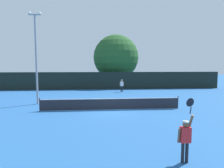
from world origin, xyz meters
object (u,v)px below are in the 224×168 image
at_px(tennis_ball, 99,105).
at_px(parked_car_near, 60,81).
at_px(light_pole, 36,53).
at_px(player_receiving, 122,85).
at_px(player_serving, 185,135).
at_px(large_tree, 116,57).
at_px(parked_car_mid, 112,80).

bearing_deg(tennis_ball, parked_car_near, 109.53).
bearing_deg(light_pole, player_receiving, 40.67).
xyz_separation_m(player_serving, player_receiving, (0.36, 20.14, -0.03)).
bearing_deg(large_tree, parked_car_near, 167.47).
height_order(player_serving, tennis_ball, player_serving).
distance_m(player_serving, parked_car_mid, 32.05).
xyz_separation_m(player_receiving, large_tree, (0.05, 7.91, 4.04)).
bearing_deg(parked_car_near, player_serving, -71.47).
bearing_deg(player_receiving, parked_car_mid, -89.06).
relative_size(tennis_ball, parked_car_near, 0.02).
distance_m(player_receiving, large_tree, 8.88).
height_order(player_serving, light_pole, light_pole).
bearing_deg(large_tree, tennis_ball, -101.21).
relative_size(tennis_ball, large_tree, 0.01).
relative_size(player_serving, parked_car_mid, 0.56).
bearing_deg(tennis_ball, light_pole, 169.29).
height_order(player_receiving, tennis_ball, player_receiving).
distance_m(parked_car_near, parked_car_mid, 10.02).
height_order(light_pole, parked_car_near, light_pole).
bearing_deg(parked_car_near, light_pole, -86.21).
distance_m(light_pole, parked_car_mid, 22.04).
distance_m(tennis_ball, parked_car_near, 20.27).
relative_size(player_serving, parked_car_near, 0.58).
bearing_deg(light_pole, tennis_ball, -10.71).
xyz_separation_m(tennis_ball, light_pole, (-5.82, 1.10, 4.81)).
xyz_separation_m(tennis_ball, parked_car_mid, (3.09, 20.84, 0.74)).
height_order(player_receiving, light_pole, light_pole).
bearing_deg(player_receiving, light_pole, 40.67).
relative_size(player_receiving, light_pole, 0.20).
bearing_deg(parked_car_near, player_receiving, -44.50).
distance_m(player_serving, light_pole, 15.57).
height_order(parked_car_near, parked_car_mid, same).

